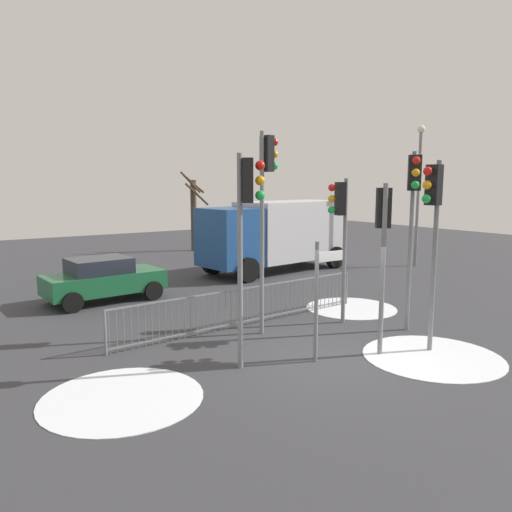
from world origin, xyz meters
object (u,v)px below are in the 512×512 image
at_px(traffic_light_mid_right, 247,213).
at_px(delivery_truck, 276,232).
at_px(car_green_mid, 103,279).
at_px(traffic_light_rear_right, 266,188).
at_px(street_lamp, 419,181).
at_px(traffic_light_mid_left, 383,230).
at_px(bare_tree_left, 194,212).
at_px(traffic_light_foreground_left, 433,213).
at_px(direction_sign_post, 319,294).
at_px(traffic_light_rear_left, 340,218).
at_px(traffic_light_foreground_right, 413,201).

bearing_deg(traffic_light_mid_right, delivery_truck, 172.92).
xyz_separation_m(traffic_light_mid_right, car_green_mid, (-0.74, 7.72, -2.54)).
relative_size(traffic_light_rear_right, street_lamp, 0.79).
relative_size(traffic_light_mid_left, bare_tree_left, 0.85).
bearing_deg(traffic_light_mid_left, traffic_light_foreground_left, 4.81).
relative_size(traffic_light_mid_right, direction_sign_post, 1.69).
xyz_separation_m(traffic_light_rear_left, car_green_mid, (-4.74, 6.24, -2.20)).
xyz_separation_m(traffic_light_rear_right, street_lamp, (12.03, 4.79, 0.24)).
height_order(traffic_light_rear_right, car_green_mid, traffic_light_rear_right).
distance_m(traffic_light_foreground_right, car_green_mid, 10.09).
relative_size(traffic_light_mid_left, delivery_truck, 0.54).
relative_size(traffic_light_mid_right, delivery_truck, 0.62).
xyz_separation_m(car_green_mid, delivery_truck, (8.19, 1.48, 0.97)).
relative_size(traffic_light_mid_right, traffic_light_rear_left, 1.12).
bearing_deg(traffic_light_foreground_left, traffic_light_mid_right, 67.58).
height_order(direction_sign_post, bare_tree_left, bare_tree_left).
bearing_deg(traffic_light_rear_right, bare_tree_left, 152.99).
distance_m(traffic_light_rear_right, street_lamp, 12.95).
xyz_separation_m(traffic_light_rear_left, delivery_truck, (3.45, 7.72, -1.22)).
xyz_separation_m(traffic_light_mid_right, bare_tree_left, (7.45, 17.32, -1.06)).
xyz_separation_m(traffic_light_mid_left, bare_tree_left, (4.36, 18.19, -0.62)).
xyz_separation_m(traffic_light_foreground_right, delivery_truck, (2.48, 9.36, -1.71)).
relative_size(direction_sign_post, car_green_mid, 0.68).
xyz_separation_m(traffic_light_foreground_left, bare_tree_left, (3.41, 18.79, -0.99)).
height_order(traffic_light_mid_left, traffic_light_rear_right, traffic_light_rear_right).
height_order(traffic_light_rear_right, delivery_truck, traffic_light_rear_right).
xyz_separation_m(traffic_light_rear_right, direction_sign_post, (-0.24, -2.38, -2.28)).
height_order(traffic_light_mid_right, traffic_light_rear_left, traffic_light_mid_right).
distance_m(traffic_light_foreground_left, traffic_light_mid_left, 1.18).
relative_size(traffic_light_rear_left, street_lamp, 0.62).
distance_m(traffic_light_foreground_right, street_lamp, 11.17).
bearing_deg(direction_sign_post, traffic_light_mid_left, -13.58).
height_order(traffic_light_foreground_right, traffic_light_rear_left, traffic_light_foreground_right).
distance_m(traffic_light_foreground_right, bare_tree_left, 17.69).
bearing_deg(delivery_truck, traffic_light_rear_right, 45.68).
distance_m(traffic_light_mid_left, traffic_light_mid_right, 3.23).
bearing_deg(traffic_light_rear_left, traffic_light_rear_right, 101.55).
bearing_deg(traffic_light_mid_right, direction_sign_post, 103.07).
bearing_deg(delivery_truck, traffic_light_rear_left, 59.30).
relative_size(traffic_light_mid_right, traffic_light_rear_right, 0.87).
relative_size(traffic_light_foreground_left, traffic_light_rear_left, 1.09).
xyz_separation_m(traffic_light_mid_right, direction_sign_post, (1.53, -0.52, -1.80)).
bearing_deg(traffic_light_mid_left, bare_tree_left, 113.33).
height_order(traffic_light_foreground_left, car_green_mid, traffic_light_foreground_left).
distance_m(traffic_light_rear_right, direction_sign_post, 3.30).
distance_m(traffic_light_foreground_right, direction_sign_post, 3.97).
bearing_deg(traffic_light_foreground_left, traffic_light_mid_left, 55.63).
xyz_separation_m(direction_sign_post, car_green_mid, (-2.27, 8.24, -0.74)).
relative_size(traffic_light_foreground_right, traffic_light_mid_right, 1.05).
bearing_deg(traffic_light_rear_right, street_lamp, 104.85).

